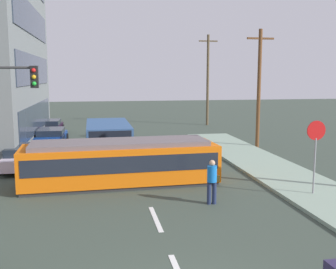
% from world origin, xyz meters
% --- Properties ---
extents(ground_plane, '(120.00, 120.00, 0.00)m').
position_xyz_m(ground_plane, '(0.00, 10.00, 0.00)').
color(ground_plane, '#39453B').
extents(lane_stripe_2, '(0.16, 2.40, 0.01)m').
position_xyz_m(lane_stripe_2, '(0.00, 6.00, 0.01)').
color(lane_stripe_2, silver).
rests_on(lane_stripe_2, ground).
extents(lane_stripe_3, '(0.16, 2.40, 0.01)m').
position_xyz_m(lane_stripe_3, '(0.00, 16.61, 0.01)').
color(lane_stripe_3, silver).
rests_on(lane_stripe_3, ground).
extents(lane_stripe_4, '(0.16, 2.40, 0.01)m').
position_xyz_m(lane_stripe_4, '(0.00, 22.61, 0.01)').
color(lane_stripe_4, silver).
rests_on(lane_stripe_4, ground).
extents(streetcar_tram, '(8.51, 2.86, 1.93)m').
position_xyz_m(streetcar_tram, '(-0.86, 10.61, 1.00)').
color(streetcar_tram, orange).
rests_on(streetcar_tram, ground).
extents(city_bus, '(2.61, 5.94, 1.93)m').
position_xyz_m(city_bus, '(-1.20, 17.43, 1.11)').
color(city_bus, '#315486').
rests_on(city_bus, ground).
extents(pedestrian_crossing, '(0.51, 0.36, 1.67)m').
position_xyz_m(pedestrian_crossing, '(2.29, 7.19, 0.94)').
color(pedestrian_crossing, '#202A4B').
rests_on(pedestrian_crossing, ground).
extents(parked_sedan_mid, '(1.98, 4.45, 1.19)m').
position_xyz_m(parked_sedan_mid, '(-5.53, 14.57, 0.62)').
color(parked_sedan_mid, silver).
rests_on(parked_sedan_mid, ground).
extents(parked_sedan_far, '(2.05, 4.38, 1.19)m').
position_xyz_m(parked_sedan_far, '(-4.91, 21.28, 0.62)').
color(parked_sedan_far, navy).
rests_on(parked_sedan_far, ground).
extents(parked_sedan_furthest, '(2.07, 4.16, 1.19)m').
position_xyz_m(parked_sedan_furthest, '(-5.64, 26.96, 0.62)').
color(parked_sedan_furthest, black).
rests_on(parked_sedan_furthest, ground).
extents(stop_sign, '(0.76, 0.07, 2.88)m').
position_xyz_m(stop_sign, '(6.48, 7.37, 2.19)').
color(stop_sign, gray).
rests_on(stop_sign, sidewalk_curb_right).
extents(utility_pole_mid, '(1.80, 0.24, 7.70)m').
position_xyz_m(utility_pole_mid, '(8.64, 18.20, 4.03)').
color(utility_pole_mid, brown).
rests_on(utility_pole_mid, ground).
extents(utility_pole_far, '(1.80, 0.24, 8.58)m').
position_xyz_m(utility_pole_far, '(8.73, 30.81, 4.47)').
color(utility_pole_far, brown).
rests_on(utility_pole_far, ground).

